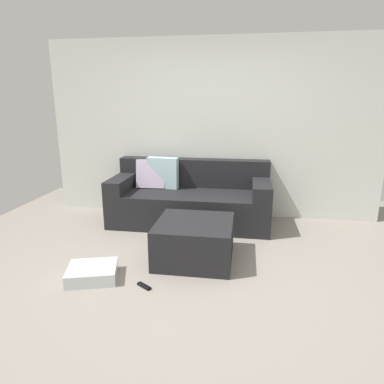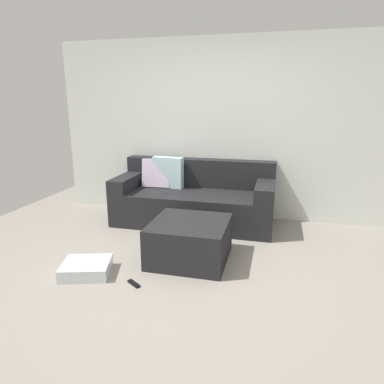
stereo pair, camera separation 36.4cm
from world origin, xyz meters
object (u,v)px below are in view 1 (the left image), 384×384
(ottoman, at_px, (195,241))
(remote_near_ottoman, at_px, (144,286))
(storage_bin, at_px, (92,273))
(couch_sectional, at_px, (189,199))

(ottoman, height_order, remote_near_ottoman, ottoman)
(ottoman, relative_size, storage_bin, 1.74)
(ottoman, bearing_deg, couch_sectional, 102.05)
(ottoman, height_order, storage_bin, ottoman)
(couch_sectional, distance_m, storage_bin, 1.91)
(couch_sectional, relative_size, storage_bin, 4.71)
(storage_bin, relative_size, remote_near_ottoman, 2.86)
(ottoman, distance_m, remote_near_ottoman, 0.79)
(ottoman, bearing_deg, storage_bin, -147.86)
(storage_bin, xyz_separation_m, remote_near_ottoman, (0.54, -0.08, -0.05))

